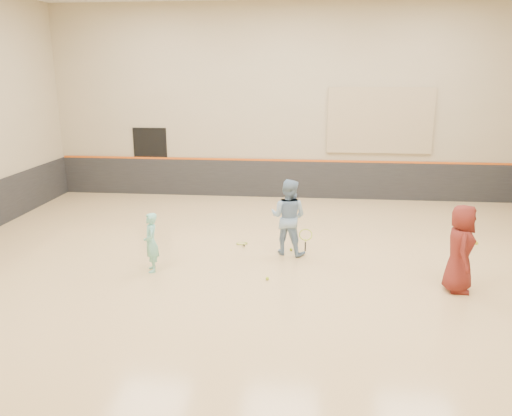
# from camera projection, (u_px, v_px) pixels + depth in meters

# --- Properties ---
(room) EXTENTS (15.04, 12.04, 6.22)m
(room) POSITION_uv_depth(u_px,v_px,m) (277.00, 229.00, 10.28)
(room) COLOR tan
(room) RESTS_ON ground
(wainscot_back) EXTENTS (14.90, 0.04, 1.20)m
(wainscot_back) POSITION_uv_depth(u_px,v_px,m) (288.00, 179.00, 16.06)
(wainscot_back) COLOR #232326
(wainscot_back) RESTS_ON floor
(accent_stripe) EXTENTS (14.90, 0.03, 0.06)m
(accent_stripe) POSITION_uv_depth(u_px,v_px,m) (288.00, 160.00, 15.89)
(accent_stripe) COLOR #D85914
(accent_stripe) RESTS_ON wall_back
(acoustic_panel) EXTENTS (3.20, 0.08, 2.00)m
(acoustic_panel) POSITION_uv_depth(u_px,v_px,m) (380.00, 121.00, 15.27)
(acoustic_panel) COLOR tan
(acoustic_panel) RESTS_ON wall_back
(doorway) EXTENTS (1.10, 0.05, 2.20)m
(doorway) POSITION_uv_depth(u_px,v_px,m) (151.00, 161.00, 16.37)
(doorway) COLOR black
(doorway) RESTS_ON floor
(girl) EXTENTS (0.43, 0.52, 1.23)m
(girl) POSITION_uv_depth(u_px,v_px,m) (151.00, 242.00, 10.10)
(girl) COLOR #7DD9C7
(girl) RESTS_ON floor
(instructor) EXTENTS (0.99, 0.87, 1.70)m
(instructor) POSITION_uv_depth(u_px,v_px,m) (288.00, 217.00, 11.02)
(instructor) COLOR #82A4C9
(instructor) RESTS_ON floor
(young_man) EXTENTS (0.64, 0.88, 1.65)m
(young_man) POSITION_uv_depth(u_px,v_px,m) (460.00, 249.00, 9.13)
(young_man) COLOR maroon
(young_man) RESTS_ON floor
(held_racket) EXTENTS (0.49, 0.49, 0.48)m
(held_racket) POSITION_uv_depth(u_px,v_px,m) (306.00, 235.00, 10.92)
(held_racket) COLOR #AEC62B
(held_racket) RESTS_ON instructor
(spare_racket) EXTENTS (0.59, 0.59, 0.13)m
(spare_racket) POSITION_uv_depth(u_px,v_px,m) (242.00, 242.00, 11.81)
(spare_racket) COLOR #94BA28
(spare_racket) RESTS_ON floor
(ball_under_racket) EXTENTS (0.07, 0.07, 0.07)m
(ball_under_racket) POSITION_uv_depth(u_px,v_px,m) (267.00, 278.00, 9.79)
(ball_under_racket) COLOR #AECB2F
(ball_under_racket) RESTS_ON floor
(ball_in_hand) EXTENTS (0.07, 0.07, 0.07)m
(ball_in_hand) POSITION_uv_depth(u_px,v_px,m) (476.00, 243.00, 8.95)
(ball_in_hand) COLOR yellow
(ball_in_hand) RESTS_ON young_man
(ball_beside_spare) EXTENTS (0.07, 0.07, 0.07)m
(ball_beside_spare) POSITION_uv_depth(u_px,v_px,m) (291.00, 249.00, 11.38)
(ball_beside_spare) COLOR #B6CE30
(ball_beside_spare) RESTS_ON floor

